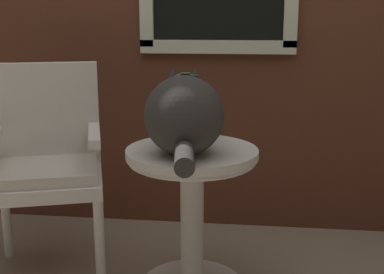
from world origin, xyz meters
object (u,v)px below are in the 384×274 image
(cat, at_px, (184,113))
(pewter_vase_with_ivy, at_px, (188,119))
(wicker_side_table, at_px, (192,197))
(wicker_chair, at_px, (46,157))

(cat, xyz_separation_m, pewter_vase_with_ivy, (-0.01, 0.19, -0.06))
(wicker_side_table, height_order, wicker_chair, wicker_chair)
(wicker_side_table, height_order, cat, cat)
(pewter_vase_with_ivy, bearing_deg, wicker_chair, 177.55)
(wicker_chair, xyz_separation_m, cat, (0.67, -0.22, 0.26))
(wicker_chair, relative_size, pewter_vase_with_ivy, 3.20)
(wicker_side_table, distance_m, wicker_chair, 0.72)
(wicker_side_table, bearing_deg, cat, -109.29)
(cat, distance_m, pewter_vase_with_ivy, 0.20)
(wicker_side_table, xyz_separation_m, wicker_chair, (-0.69, 0.15, 0.11))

